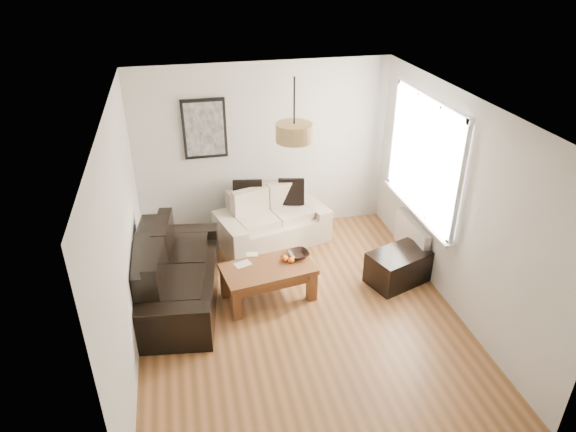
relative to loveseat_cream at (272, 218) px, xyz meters
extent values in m
plane|color=brown|center=(-0.02, -1.78, -0.40)|extent=(4.50, 4.50, 0.00)
cube|color=white|center=(1.80, -0.98, -0.02)|extent=(0.10, 0.90, 0.52)
cylinder|color=tan|center=(-0.02, -1.48, 1.83)|extent=(0.40, 0.40, 0.20)
cube|color=black|center=(1.43, -1.40, -0.17)|extent=(0.90, 0.73, 0.44)
cube|color=black|center=(-0.33, 0.19, 0.33)|extent=(0.45, 0.20, 0.43)
cube|color=black|center=(0.34, 0.19, 0.31)|extent=(0.41, 0.21, 0.39)
imported|color=black|center=(0.11, -1.23, 0.10)|extent=(0.30, 0.30, 0.07)
sphere|color=orange|center=(-0.02, -1.35, 0.11)|extent=(0.09, 0.09, 0.08)
sphere|color=#D56111|center=(0.01, -1.31, 0.11)|extent=(0.09, 0.09, 0.07)
sphere|color=#E05112|center=(-0.10, -1.30, 0.11)|extent=(0.11, 0.11, 0.09)
cube|color=silver|center=(-0.62, -1.25, 0.07)|extent=(0.24, 0.20, 0.01)
camera|label=1|loc=(-1.24, -6.60, 3.66)|focal=31.87mm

